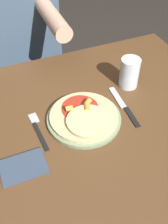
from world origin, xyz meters
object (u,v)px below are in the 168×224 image
object	(u,v)px
pizza	(85,116)
dining_table	(94,137)
fork	(38,128)
plate	(84,119)
drinking_glass	(129,73)
person_diner	(20,35)
knife	(124,107)

from	to	relation	value
pizza	dining_table	bearing A→B (deg)	8.31
dining_table	fork	size ratio (longest dim) A/B	5.93
plate	drinking_glass	size ratio (longest dim) A/B	2.14
drinking_glass	person_diner	bearing A→B (deg)	118.73
plate	fork	distance (m)	0.16
knife	drinking_glass	world-z (taller)	drinking_glass
plate	drinking_glass	xyz separation A→B (m)	(0.24, 0.11, 0.05)
plate	knife	world-z (taller)	plate
pizza	person_diner	bearing A→B (deg)	96.43
pizza	person_diner	xyz separation A→B (m)	(-0.08, 0.69, -0.03)
dining_table	person_diner	size ratio (longest dim) A/B	0.84
knife	dining_table	bearing A→B (deg)	-178.42
pizza	fork	xyz separation A→B (m)	(-0.16, 0.03, -0.02)
fork	person_diner	bearing A→B (deg)	82.73
knife	drinking_glass	bearing A→B (deg)	55.60
pizza	fork	size ratio (longest dim) A/B	1.35
dining_table	person_diner	distance (m)	0.70
fork	drinking_glass	bearing A→B (deg)	12.79
pizza	fork	world-z (taller)	pizza
plate	person_diner	size ratio (longest dim) A/B	0.21
dining_table	drinking_glass	distance (m)	0.28
fork	knife	size ratio (longest dim) A/B	0.80
knife	person_diner	world-z (taller)	person_diner
drinking_glass	plate	bearing A→B (deg)	-154.62
plate	knife	distance (m)	0.16
pizza	drinking_glass	size ratio (longest dim) A/B	1.97
knife	person_diner	size ratio (longest dim) A/B	0.18
fork	person_diner	world-z (taller)	person_diner
knife	pizza	bearing A→B (deg)	-176.66
pizza	knife	size ratio (longest dim) A/B	1.08
person_diner	fork	bearing A→B (deg)	-97.27
dining_table	drinking_glass	size ratio (longest dim) A/B	8.67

